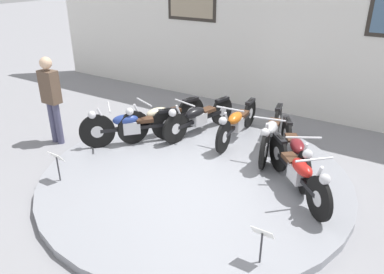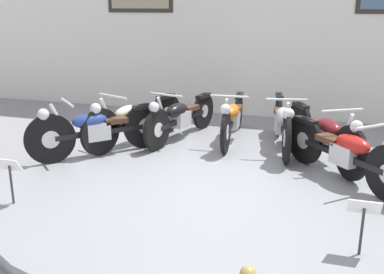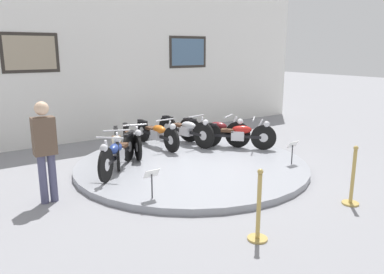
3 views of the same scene
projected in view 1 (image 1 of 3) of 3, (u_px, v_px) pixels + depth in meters
The scene contains 13 objects.
ground_plane at pixel (195, 179), 6.30m from camera, with size 60.00×60.00×0.00m, color gray.
display_platform at pixel (195, 176), 6.28m from camera, with size 5.08×5.08×0.13m, color gray.
back_wall at pixel (285, 15), 8.30m from camera, with size 14.00×0.22×4.50m.
motorcycle_blue at pixel (131, 125), 7.09m from camera, with size 1.42×1.51×0.81m.
motorcycle_cream at pixel (162, 117), 7.45m from camera, with size 0.81×1.89×0.81m.
motorcycle_black at pixel (198, 117), 7.54m from camera, with size 0.62×1.91×0.78m.
motorcycle_orange at pixel (237, 122), 7.29m from camera, with size 0.54×1.96×0.78m.
motorcycle_silver at pixel (271, 132), 6.79m from camera, with size 0.57×2.00×0.81m.
motorcycle_maroon at pixel (295, 150), 6.16m from camera, with size 1.05×1.77×0.81m.
motorcycle_red at pixel (298, 171), 5.55m from camera, with size 1.40×1.47×0.79m.
info_placard_front_left at pixel (57, 160), 5.88m from camera, with size 0.26×0.11×0.51m.
info_placard_front_centre at pixel (262, 237), 4.23m from camera, with size 0.26×0.11×0.51m.
visitor_standing at pixel (51, 96), 7.19m from camera, with size 0.36×0.23×1.74m.
Camera 1 is at (2.82, -4.62, 3.31)m, focal length 35.00 mm.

